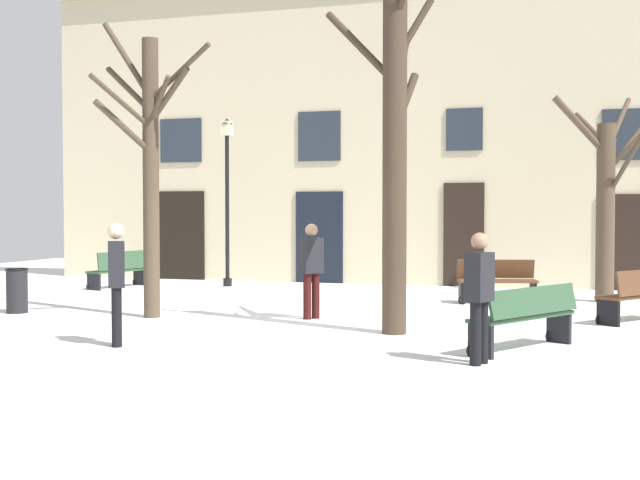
{
  "coord_description": "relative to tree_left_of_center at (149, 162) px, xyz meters",
  "views": [
    {
      "loc": [
        3.99,
        -12.68,
        1.85
      ],
      "look_at": [
        0.0,
        1.43,
        1.33
      ],
      "focal_mm": 44.02,
      "sensor_mm": 36.0,
      "label": 1
    }
  ],
  "objects": [
    {
      "name": "bench_far_corner",
      "position": [
        -3.35,
        4.73,
        -2.29
      ],
      "size": [
        0.89,
        1.75,
        0.91
      ],
      "rotation": [
        0.0,
        0.0,
        4.45
      ],
      "color": "#2D4C33",
      "rests_on": "ground"
    },
    {
      "name": "streetlamp",
      "position": [
        -0.96,
        5.84,
        -0.19
      ],
      "size": [
        0.3,
        0.3,
        4.2
      ],
      "color": "black",
      "rests_on": "ground"
    },
    {
      "name": "bench_back_to_back_left",
      "position": [
        6.43,
        -1.61,
        -2.27
      ],
      "size": [
        1.43,
        1.82,
        0.87
      ],
      "rotation": [
        0.0,
        0.0,
        4.12
      ],
      "color": "#2D4C33",
      "rests_on": "ground"
    },
    {
      "name": "litter_bin",
      "position": [
        -2.66,
        -0.1,
        -2.32
      ],
      "size": [
        0.41,
        0.41,
        0.82
      ],
      "color": "black",
      "rests_on": "ground"
    },
    {
      "name": "tree_near_facade",
      "position": [
        4.46,
        -0.61,
        0.19
      ],
      "size": [
        1.83,
        2.05,
        6.07
      ],
      "color": "#423326",
      "rests_on": "ground"
    },
    {
      "name": "building_facade",
      "position": [
        2.62,
        7.6,
        1.43
      ],
      "size": [
        18.67,
        0.6,
        8.26
      ],
      "color": "beige",
      "rests_on": "ground"
    },
    {
      "name": "person_by_shop_door",
      "position": [
        0.97,
        -2.78,
        -1.79
      ],
      "size": [
        0.38,
        0.44,
        1.7
      ],
      "rotation": [
        0.0,
        0.0,
        5.25
      ],
      "color": "black",
      "rests_on": "ground"
    },
    {
      "name": "ground_plane",
      "position": [
        2.63,
        0.28,
        -2.74
      ],
      "size": [
        29.88,
        29.88,
        0.0
      ],
      "primitive_type": "plane",
      "color": "white"
    },
    {
      "name": "person_strolling",
      "position": [
        5.9,
        -2.76,
        -1.86
      ],
      "size": [
        0.35,
        0.44,
        1.61
      ],
      "rotation": [
        0.0,
        0.0,
        1.18
      ],
      "color": "black",
      "rests_on": "ground"
    },
    {
      "name": "tree_left_of_center",
      "position": [
        0.0,
        0.0,
        0.0
      ],
      "size": [
        2.51,
        1.77,
        5.31
      ],
      "color": "#4C3D2D",
      "rests_on": "ground"
    },
    {
      "name": "tree_center",
      "position": [
        7.89,
        4.78,
        -0.6
      ],
      "size": [
        1.99,
        2.17,
        4.35
      ],
      "color": "#4C3D2D",
      "rests_on": "ground"
    },
    {
      "name": "bench_facing_shops",
      "position": [
        8.22,
        1.69,
        -2.28
      ],
      "size": [
        1.44,
        1.61,
        0.91
      ],
      "rotation": [
        0.0,
        0.0,
        4.02
      ],
      "color": "#51331E",
      "rests_on": "ground"
    },
    {
      "name": "bench_near_lamp",
      "position": [
        5.75,
        3.87,
        -2.28
      ],
      "size": [
        1.66,
        0.84,
        0.89
      ],
      "rotation": [
        0.0,
        0.0,
        0.22
      ],
      "color": "#51331E",
      "rests_on": "ground"
    },
    {
      "name": "person_crossing_plaza",
      "position": [
        2.79,
        0.6,
        -1.82
      ],
      "size": [
        0.41,
        0.43,
        1.66
      ],
      "rotation": [
        0.0,
        0.0,
        0.9
      ],
      "color": "#350F0F",
      "rests_on": "ground"
    }
  ]
}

